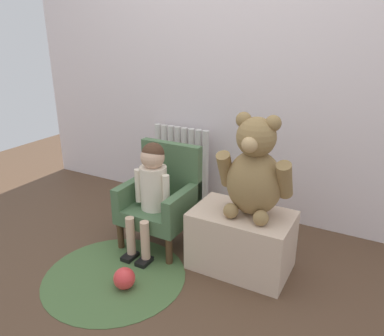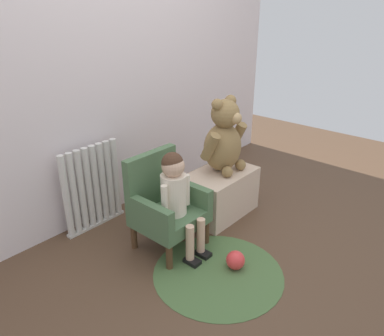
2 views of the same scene
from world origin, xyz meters
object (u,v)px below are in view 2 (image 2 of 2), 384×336
(radiator, at_px, (92,188))
(large_teddy_bear, at_px, (224,139))
(floor_rug, at_px, (218,273))
(low_bench, at_px, (220,193))
(child_armchair, at_px, (165,204))
(child_figure, at_px, (176,190))
(toy_ball, at_px, (235,260))

(radiator, xyz_separation_m, large_teddy_bear, (0.82, -0.59, 0.30))
(large_teddy_bear, distance_m, floor_rug, 1.01)
(radiator, xyz_separation_m, low_bench, (0.77, -0.61, -0.14))
(child_armchair, bearing_deg, large_teddy_bear, -1.73)
(child_figure, relative_size, large_teddy_bear, 1.23)
(radiator, relative_size, floor_rug, 0.78)
(child_armchair, bearing_deg, floor_rug, -92.51)
(low_bench, distance_m, toy_ball, 0.71)
(floor_rug, bearing_deg, toy_ball, -23.68)
(child_figure, height_order, large_teddy_bear, large_teddy_bear)
(low_bench, bearing_deg, child_armchair, 176.13)
(child_armchair, relative_size, child_figure, 0.92)
(low_bench, xyz_separation_m, toy_ball, (-0.49, -0.50, -0.12))
(child_armchair, bearing_deg, low_bench, -3.87)
(child_armchair, height_order, low_bench, child_armchair)
(radiator, distance_m, toy_ball, 1.17)
(child_armchair, relative_size, large_teddy_bear, 1.14)
(radiator, bearing_deg, child_armchair, -72.07)
(child_figure, xyz_separation_m, floor_rug, (-0.02, -0.38, -0.46))
(child_figure, relative_size, floor_rug, 0.86)
(toy_ball, bearing_deg, low_bench, 45.54)
(low_bench, distance_m, floor_rug, 0.77)
(radiator, bearing_deg, toy_ball, -75.91)
(low_bench, relative_size, floor_rug, 0.70)
(radiator, xyz_separation_m, child_figure, (0.18, -0.68, 0.14))
(low_bench, distance_m, large_teddy_bear, 0.44)
(radiator, distance_m, large_teddy_bear, 1.05)
(child_armchair, relative_size, toy_ball, 5.40)
(child_armchair, distance_m, toy_ball, 0.60)
(low_bench, bearing_deg, toy_ball, -134.46)
(low_bench, relative_size, toy_ball, 4.73)
(toy_ball, bearing_deg, floor_rug, 156.32)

